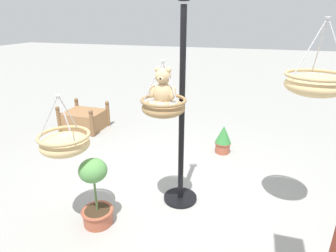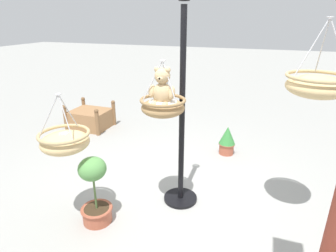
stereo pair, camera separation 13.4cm
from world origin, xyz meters
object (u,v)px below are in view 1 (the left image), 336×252
(display_pole_central, at_px, (181,147))
(hanging_basket_with_teddy, at_px, (163,106))
(potted_plant_tall_leafy, at_px, (223,139))
(teddy_bear, at_px, (163,90))
(hanging_basket_right_low, at_px, (65,143))
(hanging_basket_left_high, at_px, (315,84))
(wooden_planter_box, at_px, (84,119))
(potted_plant_fern_front, at_px, (96,194))

(display_pole_central, xyz_separation_m, hanging_basket_with_teddy, (0.15, 0.25, 0.60))
(hanging_basket_with_teddy, height_order, potted_plant_tall_leafy, hanging_basket_with_teddy)
(display_pole_central, relative_size, hanging_basket_with_teddy, 3.97)
(teddy_bear, relative_size, hanging_basket_right_low, 0.66)
(hanging_basket_left_high, distance_m, wooden_planter_box, 4.64)
(hanging_basket_left_high, distance_m, hanging_basket_right_low, 2.68)
(display_pole_central, height_order, hanging_basket_left_high, display_pole_central)
(wooden_planter_box, distance_m, potted_plant_fern_front, 3.19)
(hanging_basket_left_high, bearing_deg, potted_plant_tall_leafy, -56.54)
(display_pole_central, height_order, hanging_basket_with_teddy, display_pole_central)
(potted_plant_tall_leafy, bearing_deg, teddy_bear, 74.05)
(display_pole_central, relative_size, potted_plant_fern_front, 2.91)
(wooden_planter_box, relative_size, potted_plant_tall_leafy, 1.72)
(potted_plant_fern_front, relative_size, potted_plant_tall_leafy, 1.64)
(hanging_basket_with_teddy, height_order, potted_plant_fern_front, hanging_basket_with_teddy)
(hanging_basket_with_teddy, relative_size, teddy_bear, 1.43)
(teddy_bear, distance_m, potted_plant_tall_leafy, 2.31)
(hanging_basket_with_teddy, xyz_separation_m, teddy_bear, (-0.00, 0.02, 0.19))
(potted_plant_tall_leafy, bearing_deg, wooden_planter_box, -5.68)
(hanging_basket_right_low, height_order, potted_plant_fern_front, hanging_basket_right_low)
(hanging_basket_with_teddy, distance_m, wooden_planter_box, 3.46)
(teddy_bear, height_order, hanging_basket_right_low, teddy_bear)
(hanging_basket_with_teddy, xyz_separation_m, hanging_basket_left_high, (-1.53, -0.30, 0.29))
(display_pole_central, height_order, teddy_bear, display_pole_central)
(teddy_bear, distance_m, hanging_basket_right_low, 1.19)
(potted_plant_fern_front, bearing_deg, hanging_basket_left_high, -160.20)
(display_pole_central, distance_m, hanging_basket_left_high, 1.64)
(wooden_planter_box, bearing_deg, display_pole_central, 144.66)
(hanging_basket_right_low, height_order, wooden_planter_box, hanging_basket_right_low)
(potted_plant_tall_leafy, bearing_deg, hanging_basket_left_high, 123.46)
(hanging_basket_left_high, distance_m, potted_plant_tall_leafy, 2.29)
(display_pole_central, xyz_separation_m, hanging_basket_right_low, (1.08, 0.80, 0.27))
(wooden_planter_box, bearing_deg, hanging_basket_left_high, 155.64)
(hanging_basket_with_teddy, bearing_deg, potted_plant_fern_front, 36.41)
(hanging_basket_with_teddy, xyz_separation_m, hanging_basket_right_low, (0.93, 0.55, -0.33))
(hanging_basket_left_high, height_order, hanging_basket_right_low, hanging_basket_left_high)
(display_pole_central, bearing_deg, hanging_basket_left_high, -177.89)
(hanging_basket_with_teddy, bearing_deg, hanging_basket_right_low, 30.52)
(hanging_basket_left_high, bearing_deg, display_pole_central, 2.11)
(hanging_basket_right_low, bearing_deg, hanging_basket_left_high, -160.96)
(teddy_bear, bearing_deg, display_pole_central, -118.89)
(potted_plant_fern_front, bearing_deg, hanging_basket_with_teddy, -143.59)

